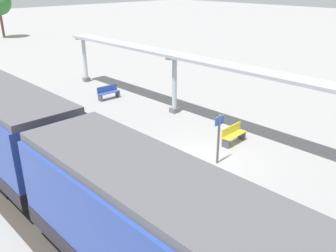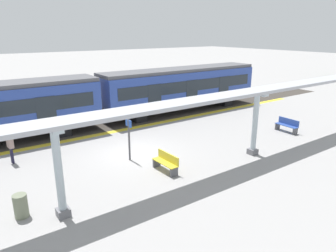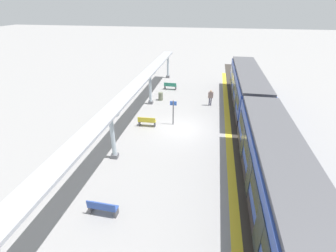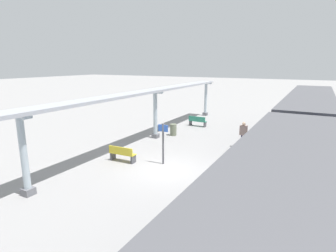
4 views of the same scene
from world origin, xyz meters
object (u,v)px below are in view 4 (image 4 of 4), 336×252
Objects in this scene: train_near_carriage at (308,122)px; canopy_pillar_third at (24,155)px; trash_bin at (173,130)px; canopy_pillar_second at (155,115)px; passenger_waiting_near_edge at (243,132)px; platform_info_sign at (163,140)px; bench_far_end at (197,121)px; bench_mid_platform at (122,154)px; canopy_pillar_nearest at (206,99)px.

train_near_carriage reaches higher than canopy_pillar_third.
canopy_pillar_second is at bearing 56.13° from trash_bin.
passenger_waiting_near_edge is at bearing -174.10° from canopy_pillar_second.
canopy_pillar_second is at bearing -90.00° from canopy_pillar_third.
platform_info_sign is (-3.07, 4.31, -0.36)m from canopy_pillar_second.
passenger_waiting_near_edge is at bearing 138.92° from bench_far_end.
canopy_pillar_third is at bearing 90.00° from canopy_pillar_second.
trash_bin is (0.40, 3.66, -0.01)m from bench_far_end.
canopy_pillar_third is at bearing 60.30° from passenger_waiting_near_edge.
canopy_pillar_third is at bearing 79.18° from bench_mid_platform.
passenger_waiting_near_edge is (-5.13, -5.70, 0.59)m from bench_mid_platform.
bench_mid_platform is at bearing 93.61° from canopy_pillar_nearest.
canopy_pillar_second is 2.19× the size of bench_mid_platform.
train_near_carriage reaches higher than bench_far_end.
passenger_waiting_near_edge reaches higher than trash_bin.
canopy_pillar_third is 14.98m from bench_far_end.
train_near_carriage is at bearing -176.96° from trash_bin.
train_near_carriage is 3.75m from passenger_waiting_near_edge.
bench_mid_platform and bench_far_end have the same top height.
canopy_pillar_second reaches higher than trash_bin.
train_near_carriage is at bearing -163.46° from passenger_waiting_near_edge.
canopy_pillar_second is (9.58, 1.67, -0.15)m from train_near_carriage.
canopy_pillar_nearest is 1.00× the size of canopy_pillar_second.
bench_mid_platform is 9.94m from bench_far_end.
canopy_pillar_nearest is 1.51× the size of platform_info_sign.
bench_mid_platform is at bearing 19.96° from platform_info_sign.
trash_bin is at bearing -123.87° from canopy_pillar_second.
canopy_pillar_nearest is at bearing -76.42° from bench_far_end.
bench_mid_platform is 1.00× the size of bench_far_end.
canopy_pillar_second is 1.92m from trash_bin.
canopy_pillar_third is (0.00, 19.88, 0.00)m from canopy_pillar_nearest.
canopy_pillar_second is at bearing -79.48° from bench_mid_platform.
passenger_waiting_near_edge is at bearing -131.94° from bench_mid_platform.
canopy_pillar_nearest is at bearing -90.00° from canopy_pillar_second.
bench_mid_platform is (-0.94, 5.08, -1.24)m from canopy_pillar_second.
passenger_waiting_near_edge is (-6.07, 9.24, -0.65)m from canopy_pillar_nearest.
canopy_pillar_third is at bearing 90.00° from canopy_pillar_nearest.
train_near_carriage is at bearing -170.11° from canopy_pillar_second.
canopy_pillar_third is at bearing 50.64° from train_near_carriage.
bench_mid_platform is at bearing 48.06° from passenger_waiting_near_edge.
trash_bin is at bearing 3.04° from train_near_carriage.
bench_far_end is at bearing -78.54° from platform_info_sign.
canopy_pillar_nearest is 9.87m from canopy_pillar_second.
trash_bin is at bearing 83.75° from bench_far_end.
train_near_carriage is at bearing -137.47° from platform_info_sign.
canopy_pillar_second reaches higher than bench_mid_platform.
canopy_pillar_third is at bearing 85.35° from bench_far_end.
canopy_pillar_third reaches higher than bench_far_end.
passenger_waiting_near_edge is (-5.26, 0.58, 0.61)m from trash_bin.
canopy_pillar_third is at bearing 85.88° from trash_bin.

